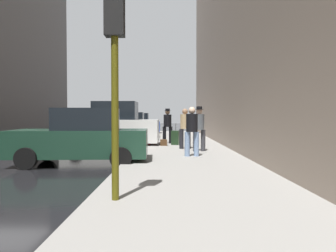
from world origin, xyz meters
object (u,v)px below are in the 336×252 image
(pedestrian_with_beanie, at_px, (201,126))
(pedestrian_in_jeans, at_px, (193,129))
(traffic_light, at_px, (116,42))
(pedestrian_with_fedora, at_px, (169,124))
(fire_hydrant, at_px, (151,137))
(parked_dark_green_sedan, at_px, (84,138))
(pedestrian_in_tan_coat, at_px, (187,126))
(rolling_suitcase, at_px, (177,138))
(parked_gray_coupe, at_px, (128,127))
(parked_blue_sedan, at_px, (137,124))
(duffel_bag, at_px, (165,142))
(parked_white_van, at_px, (114,126))

(pedestrian_with_beanie, relative_size, pedestrian_in_jeans, 1.04)
(traffic_light, relative_size, pedestrian_with_fedora, 2.03)
(pedestrian_in_jeans, bearing_deg, fire_hydrant, 110.60)
(parked_dark_green_sedan, xyz_separation_m, pedestrian_in_tan_coat, (3.46, 3.60, 0.26))
(pedestrian_with_fedora, height_order, rolling_suitcase, pedestrian_with_fedora)
(fire_hydrant, bearing_deg, parked_gray_coupe, 107.74)
(parked_blue_sedan, distance_m, rolling_suitcase, 11.51)
(duffel_bag, bearing_deg, fire_hydrant, 146.69)
(traffic_light, xyz_separation_m, pedestrian_with_fedora, (0.85, 11.28, -1.62))
(traffic_light, bearing_deg, pedestrian_in_jeans, 73.89)
(parked_gray_coupe, bearing_deg, pedestrian_in_tan_coat, -65.64)
(parked_blue_sedan, bearing_deg, parked_gray_coupe, -90.00)
(parked_dark_green_sedan, distance_m, parked_gray_coupe, 11.23)
(pedestrian_in_tan_coat, bearing_deg, pedestrian_in_jeans, -87.88)
(pedestrian_with_beanie, height_order, duffel_bag, pedestrian_with_beanie)
(parked_gray_coupe, bearing_deg, pedestrian_with_fedora, -61.17)
(parked_white_van, bearing_deg, pedestrian_with_fedora, 12.92)
(fire_hydrant, bearing_deg, pedestrian_in_jeans, -69.40)
(parked_gray_coupe, relative_size, duffel_bag, 9.58)
(parked_white_van, bearing_deg, parked_blue_sedan, 90.00)
(parked_blue_sedan, bearing_deg, pedestrian_in_jeans, -77.29)
(pedestrian_with_beanie, xyz_separation_m, rolling_suitcase, (-0.86, 3.01, -0.65))
(parked_white_van, xyz_separation_m, rolling_suitcase, (3.10, -0.08, -0.54))
(parked_blue_sedan, bearing_deg, pedestrian_in_tan_coat, -75.22)
(pedestrian_with_beanie, bearing_deg, parked_gray_coupe, 114.70)
(fire_hydrant, distance_m, pedestrian_in_jeans, 5.02)
(parked_dark_green_sedan, bearing_deg, pedestrian_in_jeans, 14.71)
(traffic_light, xyz_separation_m, pedestrian_in_jeans, (1.70, 5.89, -1.65))
(parked_gray_coupe, xyz_separation_m, pedestrian_in_jeans, (3.56, -10.30, 0.26))
(parked_white_van, distance_m, pedestrian_in_jeans, 5.95)
(parked_blue_sedan, bearing_deg, fire_hydrant, -80.77)
(pedestrian_in_jeans, bearing_deg, pedestrian_in_tan_coat, 92.12)
(fire_hydrant, xyz_separation_m, pedestrian_in_tan_coat, (1.65, -2.00, 0.61))
(rolling_suitcase, relative_size, duffel_bag, 2.36)
(rolling_suitcase, xyz_separation_m, duffel_bag, (-0.58, -0.50, -0.20))
(pedestrian_in_jeans, bearing_deg, duffel_bag, 103.83)
(rolling_suitcase, bearing_deg, pedestrian_with_fedora, 119.54)
(parked_dark_green_sedan, xyz_separation_m, duffel_bag, (2.52, 5.12, -0.56))
(pedestrian_with_fedora, height_order, pedestrian_in_tan_coat, pedestrian_with_fedora)
(parked_white_van, bearing_deg, parked_gray_coupe, 90.00)
(pedestrian_in_tan_coat, distance_m, duffel_bag, 1.96)
(pedestrian_with_beanie, distance_m, duffel_bag, 3.02)
(pedestrian_with_fedora, bearing_deg, pedestrian_in_tan_coat, -74.56)
(parked_dark_green_sedan, distance_m, parked_blue_sedan, 16.70)
(pedestrian_in_tan_coat, height_order, pedestrian_in_jeans, same)
(parked_white_van, relative_size, pedestrian_in_jeans, 2.71)
(parked_blue_sedan, bearing_deg, traffic_light, -85.11)
(parked_dark_green_sedan, bearing_deg, pedestrian_in_tan_coat, 46.15)
(pedestrian_in_jeans, bearing_deg, pedestrian_with_beanie, 76.13)
(pedestrian_in_tan_coat, height_order, pedestrian_with_beanie, pedestrian_with_beanie)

